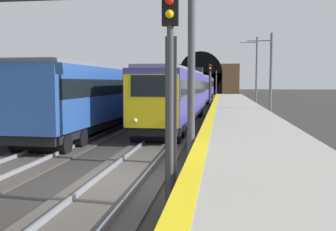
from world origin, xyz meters
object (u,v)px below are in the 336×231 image
object	(u,v)px
catenary_mast_near	(256,73)
catenary_mast_far	(270,76)
train_adjacent_platform	(159,89)
overhead_signal_gantry	(81,22)
railway_signal_mid	(210,84)
railway_signal_far	(216,80)
railway_signal_near	(170,86)
train_main_approaching	(196,89)

from	to	relation	value
catenary_mast_near	catenary_mast_far	size ratio (longest dim) A/B	1.16
train_adjacent_platform	overhead_signal_gantry	distance (m)	31.81
railway_signal_mid	overhead_signal_gantry	size ratio (longest dim) A/B	0.58
railway_signal_far	catenary_mast_far	xyz separation A→B (m)	(-57.33, -5.06, 0.05)
railway_signal_mid	overhead_signal_gantry	world-z (taller)	overhead_signal_gantry
railway_signal_near	railway_signal_far	world-z (taller)	railway_signal_far
railway_signal_far	railway_signal_near	bearing A→B (deg)	0.00
train_adjacent_platform	railway_signal_mid	world-z (taller)	railway_signal_mid
railway_signal_far	catenary_mast_near	xyz separation A→B (m)	(-44.68, -5.07, 0.63)
railway_signal_near	catenary_mast_near	bearing A→B (deg)	171.70
train_adjacent_platform	railway_signal_near	bearing A→B (deg)	-168.41
train_main_approaching	railway_signal_mid	distance (m)	6.20
railway_signal_near	catenary_mast_near	xyz separation A→B (m)	(34.78, -5.07, 1.14)
railway_signal_near	catenary_mast_near	distance (m)	35.16
train_adjacent_platform	overhead_signal_gantry	xyz separation A→B (m)	(-31.58, -2.24, 3.06)
railway_signal_mid	overhead_signal_gantry	bearing A→B (deg)	-8.86
train_main_approaching	catenary_mast_far	xyz separation A→B (m)	(-15.46, -6.97, 1.30)
railway_signal_mid	catenary_mast_near	size ratio (longest dim) A/B	0.63
train_main_approaching	railway_signal_mid	world-z (taller)	railway_signal_mid
train_main_approaching	railway_signal_near	distance (m)	37.65
train_adjacent_platform	catenary_mast_near	size ratio (longest dim) A/B	7.66
catenary_mast_far	catenary_mast_near	bearing A→B (deg)	-0.03
catenary_mast_far	railway_signal_near	bearing A→B (deg)	167.11
railway_signal_mid	catenary_mast_far	xyz separation A→B (m)	(-9.61, -5.06, 0.61)
railway_signal_far	catenary_mast_near	distance (m)	44.97
train_adjacent_platform	railway_signal_far	bearing A→B (deg)	-6.80
railway_signal_near	railway_signal_far	bearing A→B (deg)	-180.00
train_main_approaching	railway_signal_far	xyz separation A→B (m)	(41.86, -1.91, 1.25)
train_main_approaching	overhead_signal_gantry	world-z (taller)	overhead_signal_gantry
overhead_signal_gantry	catenary_mast_far	xyz separation A→B (m)	(17.03, -9.22, -1.82)
overhead_signal_gantry	railway_signal_far	bearing A→B (deg)	-3.20
railway_signal_far	overhead_signal_gantry	size ratio (longest dim) A/B	0.68
railway_signal_near	railway_signal_mid	distance (m)	31.74
railway_signal_mid	catenary_mast_near	world-z (taller)	catenary_mast_near
railway_signal_near	catenary_mast_far	xyz separation A→B (m)	(22.13, -5.06, 0.56)
train_main_approaching	railway_signal_near	bearing A→B (deg)	4.14
train_main_approaching	railway_signal_near	world-z (taller)	railway_signal_near
train_main_approaching	railway_signal_far	size ratio (longest dim) A/B	9.73
overhead_signal_gantry	train_adjacent_platform	bearing A→B (deg)	4.06
train_main_approaching	train_adjacent_platform	size ratio (longest dim) A/B	0.92
catenary_mast_near	train_adjacent_platform	bearing A→B (deg)	80.55
overhead_signal_gantry	catenary_mast_far	bearing A→B (deg)	-28.42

